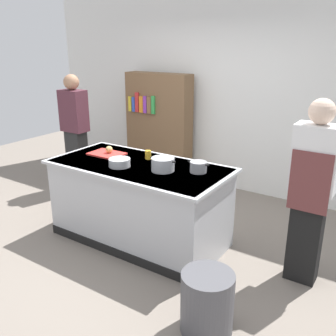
% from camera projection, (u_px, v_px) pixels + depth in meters
% --- Properties ---
extents(ground_plane, '(10.00, 10.00, 0.00)m').
position_uv_depth(ground_plane, '(140.00, 238.00, 4.31)').
color(ground_plane, slate).
extents(back_wall, '(6.40, 0.12, 3.00)m').
position_uv_depth(back_wall, '(225.00, 88.00, 5.48)').
color(back_wall, white).
rests_on(back_wall, ground_plane).
extents(counter_island, '(1.98, 0.98, 0.90)m').
position_uv_depth(counter_island, '(139.00, 201.00, 4.16)').
color(counter_island, '#B7BABF').
rests_on(counter_island, ground_plane).
extents(cutting_board, '(0.40, 0.28, 0.02)m').
position_uv_depth(cutting_board, '(107.00, 154.00, 4.36)').
color(cutting_board, red).
rests_on(cutting_board, counter_island).
extents(onion, '(0.08, 0.08, 0.08)m').
position_uv_depth(onion, '(109.00, 150.00, 4.35)').
color(onion, tan).
rests_on(onion, cutting_board).
extents(stock_pot, '(0.30, 0.24, 0.14)m').
position_uv_depth(stock_pot, '(163.00, 164.00, 3.80)').
color(stock_pot, '#B7BABF').
rests_on(stock_pot, counter_island).
extents(sauce_pan, '(0.24, 0.17, 0.11)m').
position_uv_depth(sauce_pan, '(198.00, 167.00, 3.77)').
color(sauce_pan, '#99999E').
rests_on(sauce_pan, counter_island).
extents(mixing_bowl, '(0.23, 0.23, 0.09)m').
position_uv_depth(mixing_bowl, '(120.00, 163.00, 3.94)').
color(mixing_bowl, '#B7BABF').
rests_on(mixing_bowl, counter_island).
extents(juice_cup, '(0.07, 0.07, 0.10)m').
position_uv_depth(juice_cup, '(148.00, 155.00, 4.19)').
color(juice_cup, yellow).
rests_on(juice_cup, counter_island).
extents(trash_bin, '(0.41, 0.41, 0.50)m').
position_uv_depth(trash_bin, '(207.00, 302.00, 2.88)').
color(trash_bin, '#4C4C51').
rests_on(trash_bin, ground_plane).
extents(person_chef, '(0.38, 0.25, 1.72)m').
position_uv_depth(person_chef, '(311.00, 190.00, 3.30)').
color(person_chef, black).
rests_on(person_chef, ground_plane).
extents(person_guest, '(0.38, 0.24, 1.72)m').
position_uv_depth(person_guest, '(75.00, 130.00, 5.51)').
color(person_guest, '#282828').
rests_on(person_guest, ground_plane).
extents(bookshelf, '(1.10, 0.31, 1.70)m').
position_uv_depth(bookshelf, '(159.00, 127.00, 5.96)').
color(bookshelf, brown).
rests_on(bookshelf, ground_plane).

